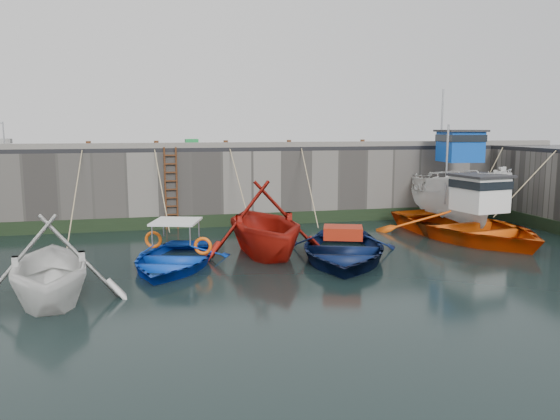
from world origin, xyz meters
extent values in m
plane|color=black|center=(0.00, 0.00, 0.00)|extent=(120.00, 120.00, 0.00)
cube|color=slate|center=(0.00, 12.50, 1.50)|extent=(30.00, 5.00, 3.00)
cube|color=black|center=(0.00, 12.50, 3.08)|extent=(30.00, 5.00, 0.16)
cube|color=slate|center=(0.00, 10.15, 3.26)|extent=(30.00, 0.30, 0.20)
cube|color=black|center=(0.00, 9.96, 0.25)|extent=(30.00, 0.08, 0.50)
cylinder|color=#3F1E0F|center=(-2.22, 9.92, 1.60)|extent=(0.07, 0.07, 3.20)
cylinder|color=#3F1E0F|center=(-1.78, 9.92, 1.60)|extent=(0.07, 0.07, 3.20)
cube|color=#3F1E0F|center=(-2.00, 9.90, 0.25)|extent=(0.44, 0.06, 0.05)
cube|color=#3F1E0F|center=(-2.00, 9.90, 0.58)|extent=(0.44, 0.06, 0.05)
cube|color=#3F1E0F|center=(-2.00, 9.90, 0.91)|extent=(0.44, 0.06, 0.05)
cube|color=#3F1E0F|center=(-2.00, 9.90, 1.24)|extent=(0.44, 0.06, 0.05)
cube|color=#3F1E0F|center=(-2.00, 9.90, 1.57)|extent=(0.44, 0.06, 0.05)
cube|color=#3F1E0F|center=(-2.00, 9.90, 1.90)|extent=(0.44, 0.06, 0.05)
cube|color=#3F1E0F|center=(-2.00, 9.90, 2.23)|extent=(0.44, 0.06, 0.05)
cube|color=#3F1E0F|center=(-2.00, 9.90, 2.56)|extent=(0.44, 0.06, 0.05)
cube|color=#3F1E0F|center=(-2.00, 9.90, 2.89)|extent=(0.44, 0.06, 0.05)
imported|color=white|center=(-5.07, 1.57, 0.00)|extent=(4.30, 4.81, 2.29)
imported|color=#0C3CBA|center=(-2.20, 4.11, 0.00)|extent=(4.37, 5.23, 0.93)
imported|color=#AA180E|center=(0.67, 4.98, 0.00)|extent=(4.61, 5.24, 2.61)
imported|color=#09163B|center=(2.87, 3.80, 0.00)|extent=(5.30, 6.23, 1.09)
imported|color=white|center=(9.50, 8.96, 1.11)|extent=(3.49, 7.78, 2.92)
cube|color=#0C44B6|center=(9.45, 8.36, 3.17)|extent=(1.53, 1.62, 1.20)
cube|color=black|center=(9.45, 8.36, 3.52)|extent=(1.59, 1.68, 0.28)
cube|color=#262628|center=(9.45, 8.36, 3.81)|extent=(1.74, 1.83, 0.08)
cylinder|color=#A5A8AD|center=(9.60, 10.16, 4.07)|extent=(0.08, 0.08, 3.00)
imported|color=#EB530C|center=(8.29, 5.81, 0.36)|extent=(5.92, 7.53, 1.41)
cube|color=white|center=(8.39, 5.22, 1.66)|extent=(1.63, 1.71, 1.20)
cube|color=black|center=(8.39, 5.22, 2.01)|extent=(1.70, 1.78, 0.28)
cube|color=#262628|center=(8.39, 5.22, 2.30)|extent=(1.86, 1.94, 0.08)
cylinder|color=#A5A8AD|center=(8.09, 6.99, 2.56)|extent=(0.08, 0.08, 3.00)
cube|color=#1A923E|center=(-1.00, 12.41, 3.30)|extent=(0.57, 0.40, 0.29)
cylinder|color=#A5A8AD|center=(-8.00, 10.60, 3.66)|extent=(0.05, 0.05, 1.00)
cylinder|color=#3F1E0F|center=(-5.00, 10.25, 3.30)|extent=(0.18, 0.18, 0.28)
cylinder|color=#3F1E0F|center=(-2.50, 10.25, 3.30)|extent=(0.18, 0.18, 0.28)
cylinder|color=#3F1E0F|center=(0.20, 10.25, 3.30)|extent=(0.18, 0.18, 0.28)
cylinder|color=#3F1E0F|center=(2.80, 10.25, 3.30)|extent=(0.18, 0.18, 0.28)
cylinder|color=#3F1E0F|center=(6.00, 10.25, 3.30)|extent=(0.18, 0.18, 0.28)
camera|label=1|loc=(-2.66, -11.53, 3.99)|focal=35.00mm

